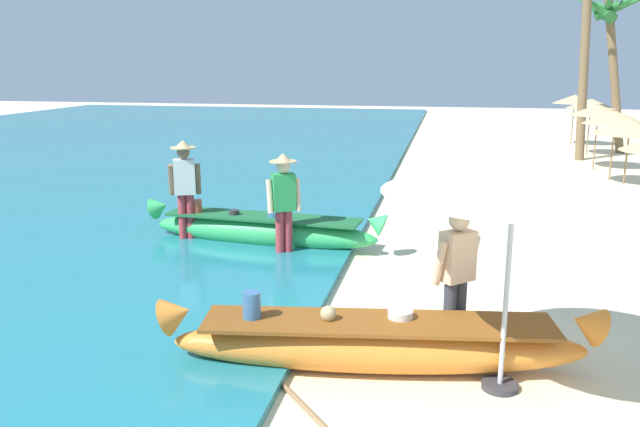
# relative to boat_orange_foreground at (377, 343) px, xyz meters

# --- Properties ---
(ground_plane) EXTENTS (80.00, 80.00, 0.00)m
(ground_plane) POSITION_rel_boat_orange_foreground_xyz_m (1.04, 0.08, -0.30)
(ground_plane) COLOR beige
(boat_orange_foreground) EXTENTS (4.60, 1.26, 0.83)m
(boat_orange_foreground) POSITION_rel_boat_orange_foreground_xyz_m (0.00, 0.00, 0.00)
(boat_orange_foreground) COLOR orange
(boat_orange_foreground) RESTS_ON ground
(boat_green_midground) EXTENTS (4.38, 1.01, 0.81)m
(boat_green_midground) POSITION_rel_boat_orange_foreground_xyz_m (-2.46, 4.16, 0.00)
(boat_green_midground) COLOR #38B760
(boat_green_midground) RESTS_ON ground
(person_vendor_hatted) EXTENTS (0.58, 0.46, 1.72)m
(person_vendor_hatted) POSITION_rel_boat_orange_foreground_xyz_m (-1.93, 3.61, 0.69)
(person_vendor_hatted) COLOR #B2383D
(person_vendor_hatted) RESTS_ON ground
(person_tourist_customer) EXTENTS (0.54, 0.51, 1.62)m
(person_tourist_customer) POSITION_rel_boat_orange_foreground_xyz_m (0.78, 0.57, 0.62)
(person_tourist_customer) COLOR #333842
(person_tourist_customer) RESTS_ON ground
(person_vendor_assistant) EXTENTS (0.59, 0.44, 1.83)m
(person_vendor_assistant) POSITION_rel_boat_orange_foreground_xyz_m (-3.82, 4.07, 0.76)
(person_vendor_assistant) COLOR #B2383D
(person_vendor_assistant) RESTS_ON ground
(patio_umbrella_large) EXTENTS (2.43, 2.43, 2.34)m
(patio_umbrella_large) POSITION_rel_boat_orange_foreground_xyz_m (1.24, -0.15, 1.85)
(patio_umbrella_large) COLOR #B7B7BC
(patio_umbrella_large) RESTS_ON ground
(parasol_row_1) EXTENTS (1.60, 1.60, 1.91)m
(parasol_row_1) POSITION_rel_boat_orange_foreground_xyz_m (4.49, 8.91, 1.45)
(parasol_row_1) COLOR #8E6B47
(parasol_row_1) RESTS_ON ground
(parasol_row_2) EXTENTS (1.60, 1.60, 1.91)m
(parasol_row_2) POSITION_rel_boat_orange_foreground_xyz_m (4.76, 11.37, 1.45)
(parasol_row_2) COLOR #8E6B47
(parasol_row_2) RESTS_ON ground
(parasol_row_3) EXTENTS (1.60, 1.60, 1.91)m
(parasol_row_3) POSITION_rel_boat_orange_foreground_xyz_m (4.90, 14.05, 1.45)
(parasol_row_3) COLOR #8E6B47
(parasol_row_3) RESTS_ON ground
(parasol_row_4) EXTENTS (1.60, 1.60, 1.91)m
(parasol_row_4) POSITION_rel_boat_orange_foreground_xyz_m (5.29, 17.08, 1.45)
(parasol_row_4) COLOR #8E6B47
(parasol_row_4) RESTS_ON ground
(parasol_row_5) EXTENTS (1.60, 1.60, 1.91)m
(parasol_row_5) POSITION_rel_boat_orange_foreground_xyz_m (5.23, 19.75, 1.45)
(parasol_row_5) COLOR #8E6B47
(parasol_row_5) RESTS_ON ground
(palm_tree_tall_inland) EXTENTS (2.69, 2.76, 5.49)m
(palm_tree_tall_inland) POSITION_rel_boat_orange_foreground_xyz_m (5.79, 17.81, 4.16)
(palm_tree_tall_inland) COLOR brown
(palm_tree_tall_inland) RESTS_ON ground
(paddle) EXTENTS (1.23, 1.42, 0.05)m
(paddle) POSITION_rel_boat_orange_foreground_xyz_m (-0.37, -1.15, -0.27)
(paddle) COLOR #8E6B47
(paddle) RESTS_ON ground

